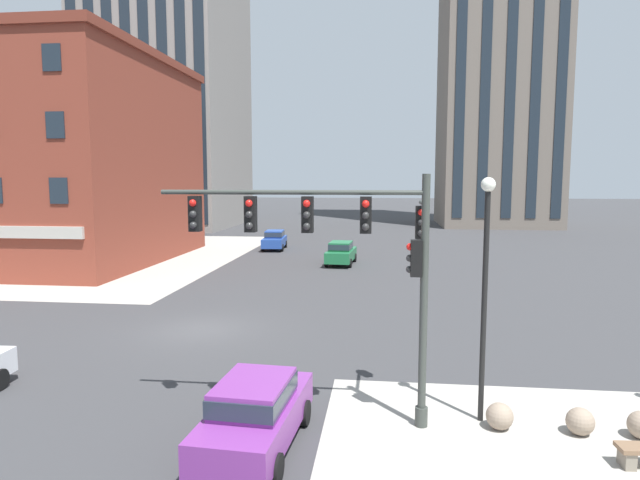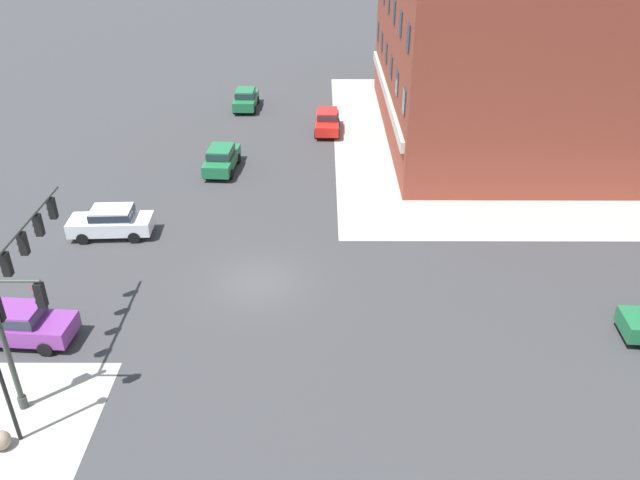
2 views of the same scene
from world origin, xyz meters
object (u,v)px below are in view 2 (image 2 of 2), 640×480
traffic_signal_main (20,282)px  bollard_sphere_curb_a (1,440)px  car_main_northbound_near (327,120)px  car_main_northbound_far (111,221)px  car_main_southbound_near (246,98)px  car_cross_westbound (221,158)px  car_main_mid (19,323)px

traffic_signal_main → bollard_sphere_curb_a: bearing=-1.7°
bollard_sphere_curb_a → car_main_northbound_near: 33.50m
car_main_northbound_near → car_main_northbound_far: (16.58, -11.83, 0.00)m
bollard_sphere_curb_a → car_main_southbound_near: 37.47m
traffic_signal_main → car_cross_westbound: traffic_signal_main is taller
traffic_signal_main → car_main_southbound_near: 34.04m
traffic_signal_main → car_cross_westbound: size_ratio=1.51×
car_main_mid → bollard_sphere_curb_a: bearing=16.1°
traffic_signal_main → car_main_mid: bearing=-140.7°
car_main_northbound_far → car_main_southbound_near: bearing=167.5°
car_main_northbound_far → car_main_southbound_near: size_ratio=1.01×
traffic_signal_main → car_cross_westbound: 21.02m
car_main_southbound_near → car_main_mid: same height
car_main_southbound_near → car_cross_westbound: bearing=-0.9°
car_main_northbound_near → car_main_southbound_near: 8.93m
traffic_signal_main → car_main_northbound_far: 11.85m
bollard_sphere_curb_a → car_main_northbound_near: car_main_northbound_near is taller
car_main_northbound_near → traffic_signal_main: bearing=-22.0°
car_main_southbound_near → traffic_signal_main: bearing=-7.4°
traffic_signal_main → car_main_northbound_far: traffic_signal_main is taller
car_main_northbound_far → car_main_mid: (9.12, -1.22, 0.00)m
car_main_northbound_far → car_main_mid: same height
traffic_signal_main → bollard_sphere_curb_a: (3.62, -0.11, -4.08)m
car_main_southbound_near → car_cross_westbound: same height
car_main_northbound_far → car_cross_westbound: bearing=152.3°
bollard_sphere_curb_a → car_main_northbound_far: (-14.92, -0.46, 0.58)m
bollard_sphere_curb_a → car_main_northbound_far: size_ratio=0.15×
traffic_signal_main → car_main_southbound_near: (-33.58, 4.38, -3.50)m
bollard_sphere_curb_a → car_main_northbound_far: bearing=-178.2°
car_cross_westbound → car_main_mid: same height
car_main_southbound_near → car_main_northbound_far: bearing=-12.5°
car_main_southbound_near → car_main_northbound_near: bearing=50.4°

